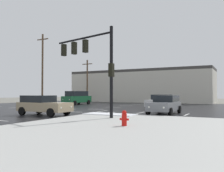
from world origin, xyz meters
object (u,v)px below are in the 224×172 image
object	(u,v)px
traffic_signal_mast	(92,57)
utility_pole_distant	(87,80)
fire_hydrant	(124,118)
utility_pole_far	(42,68)
sedan_white	(160,101)
sedan_grey	(165,104)
suv_green	(77,97)
sedan_tan	(43,105)

from	to	relation	value
traffic_signal_mast	utility_pole_distant	world-z (taller)	utility_pole_distant
fire_hydrant	utility_pole_far	bearing A→B (deg)	142.18
sedan_white	utility_pole_far	distance (m)	20.05
sedan_grey	sedan_white	bearing A→B (deg)	-160.12
traffic_signal_mast	suv_green	size ratio (longest dim) A/B	1.25
sedan_grey	sedan_white	distance (m)	6.72
suv_green	sedan_tan	bearing A→B (deg)	30.85
traffic_signal_mast	sedan_white	xyz separation A→B (m)	(1.47, 11.84, -3.55)
sedan_white	utility_pole_far	bearing A→B (deg)	-92.80
sedan_grey	suv_green	distance (m)	18.98
utility_pole_far	utility_pole_distant	world-z (taller)	utility_pole_far
sedan_white	utility_pole_distant	bearing A→B (deg)	-121.89
utility_pole_far	suv_green	bearing A→B (deg)	16.85
sedan_tan	suv_green	bearing A→B (deg)	118.67
fire_hydrant	sedan_tan	xyz separation A→B (m)	(-8.84, 3.44, 0.32)
sedan_tan	utility_pole_far	size ratio (longest dim) A/B	0.42
sedan_grey	utility_pole_far	distance (m)	23.65
utility_pole_far	sedan_white	bearing A→B (deg)	-5.35
fire_hydrant	sedan_white	distance (m)	15.60
traffic_signal_mast	suv_green	world-z (taller)	traffic_signal_mast
sedan_tan	utility_pole_far	world-z (taller)	utility_pole_far
sedan_tan	utility_pole_far	xyz separation A→B (m)	(-13.27, 13.73, 4.86)
fire_hydrant	traffic_signal_mast	bearing A→B (deg)	140.21
traffic_signal_mast	sedan_grey	xyz separation A→B (m)	(3.78, 5.53, -3.55)
sedan_white	sedan_tan	bearing A→B (deg)	-24.53
traffic_signal_mast	sedan_grey	distance (m)	7.58
fire_hydrant	utility_pole_distant	bearing A→B (deg)	126.86
fire_hydrant	utility_pole_distant	size ratio (longest dim) A/B	0.10
utility_pole_far	utility_pole_distant	xyz separation A→B (m)	(1.33, 10.55, -1.45)
suv_green	sedan_tan	size ratio (longest dim) A/B	1.08
sedan_white	sedan_tan	world-z (taller)	same
traffic_signal_mast	fire_hydrant	size ratio (longest dim) A/B	7.76
suv_green	sedan_grey	bearing A→B (deg)	62.77
utility_pole_far	sedan_grey	bearing A→B (deg)	-20.54
sedan_grey	utility_pole_distant	xyz separation A→B (m)	(-20.35, 18.68, 3.41)
sedan_white	sedan_tan	xyz separation A→B (m)	(-6.09, -11.91, 0.00)
suv_green	utility_pole_far	bearing A→B (deg)	-69.42
sedan_tan	utility_pole_distant	size ratio (longest dim) A/B	0.56
fire_hydrant	utility_pole_distant	world-z (taller)	utility_pole_distant
fire_hydrant	sedan_grey	distance (m)	9.06
fire_hydrant	suv_green	bearing A→B (deg)	131.62
sedan_grey	sedan_tan	bearing A→B (deg)	-56.54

